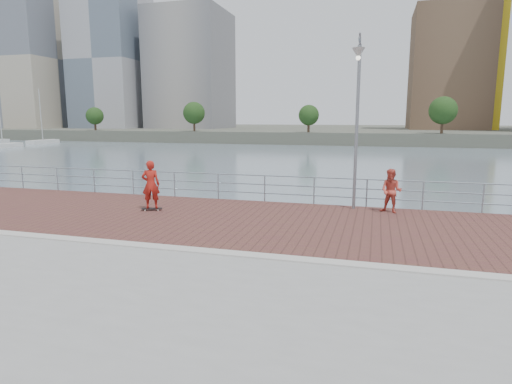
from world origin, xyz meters
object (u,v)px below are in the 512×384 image
(guardrail, at_px, (289,186))
(street_lamp, at_px, (358,93))
(skateboarder, at_px, (151,184))
(bystander, at_px, (391,191))

(guardrail, xyz_separation_m, street_lamp, (2.62, -0.95, 3.64))
(guardrail, height_order, skateboarder, skateboarder)
(street_lamp, relative_size, skateboarder, 3.39)
(skateboarder, xyz_separation_m, bystander, (8.63, 2.02, -0.18))
(street_lamp, xyz_separation_m, bystander, (1.33, 0.10, -3.51))
(bystander, bearing_deg, guardrail, -171.49)
(bystander, bearing_deg, street_lamp, -155.19)
(bystander, bearing_deg, skateboarder, -146.21)
(guardrail, relative_size, skateboarder, 21.69)
(street_lamp, bearing_deg, skateboarder, -165.25)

